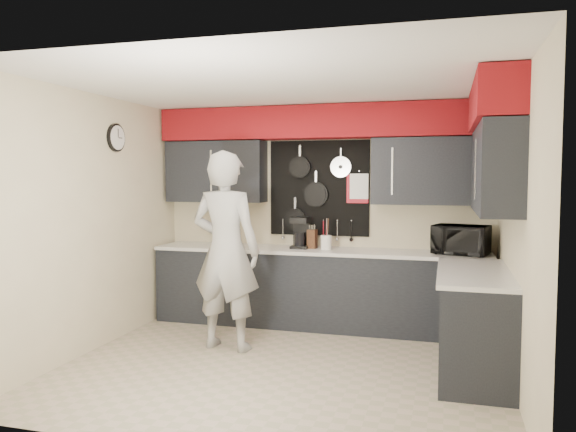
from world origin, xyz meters
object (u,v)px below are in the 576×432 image
(microwave, at_px, (461,240))
(utensil_crock, at_px, (326,242))
(coffee_maker, at_px, (301,232))
(person, at_px, (226,251))
(knife_block, at_px, (312,239))

(microwave, bearing_deg, utensil_crock, -164.56)
(microwave, xyz_separation_m, coffee_maker, (-1.82, 0.05, 0.03))
(person, bearing_deg, utensil_crock, -122.29)
(microwave, bearing_deg, person, -140.12)
(knife_block, distance_m, person, 1.29)
(microwave, bearing_deg, coffee_maker, -166.67)
(microwave, distance_m, coffee_maker, 1.82)
(utensil_crock, relative_size, coffee_maker, 0.45)
(coffee_maker, xyz_separation_m, person, (-0.50, -1.13, -0.10))
(utensil_crock, height_order, person, person)
(knife_block, bearing_deg, coffee_maker, -176.39)
(knife_block, xyz_separation_m, utensil_crock, (0.18, -0.06, -0.03))
(coffee_maker, height_order, person, person)
(knife_block, height_order, utensil_crock, knife_block)
(microwave, relative_size, person, 0.28)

